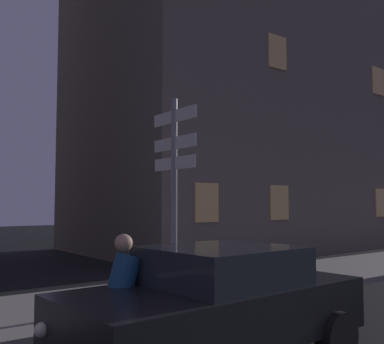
% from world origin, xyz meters
% --- Properties ---
extents(sidewalk_kerb, '(40.00, 3.10, 0.14)m').
position_xyz_m(sidewalk_kerb, '(0.00, 7.39, 0.07)').
color(sidewalk_kerb, gray).
rests_on(sidewalk_kerb, ground_plane).
extents(signpost, '(0.12, 1.41, 3.87)m').
position_xyz_m(signpost, '(1.38, 6.57, 2.47)').
color(signpost, gray).
rests_on(signpost, sidewalk_kerb).
extents(car_side_parked, '(3.98, 2.08, 1.44)m').
position_xyz_m(car_side_parked, '(0.04, 3.70, 0.76)').
color(car_side_parked, black).
rests_on(car_side_parked, ground_plane).
extents(cyclist, '(1.82, 0.37, 1.61)m').
position_xyz_m(cyclist, '(-0.86, 4.32, 0.75)').
color(cyclist, black).
rests_on(cyclist, ground_plane).
extents(building_right_block, '(12.96, 8.59, 19.08)m').
position_xyz_m(building_right_block, '(9.98, 14.53, 9.54)').
color(building_right_block, '#6B6056').
rests_on(building_right_block, ground_plane).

